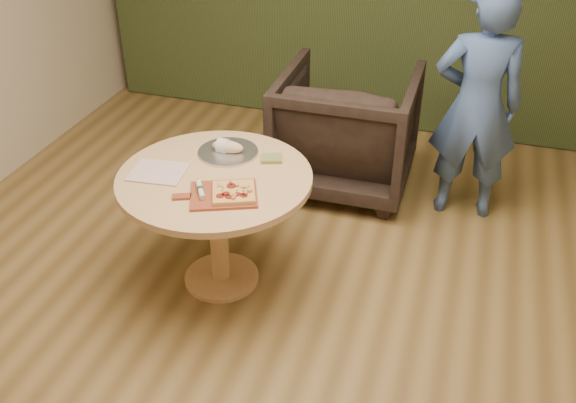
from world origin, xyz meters
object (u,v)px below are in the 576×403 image
at_px(pedestal_table, 216,196).
at_px(bread_roll, 226,146).
at_px(flatbread_pizza, 234,192).
at_px(pizza_paddle, 222,195).
at_px(armchair, 347,124).
at_px(person_standing, 477,106).
at_px(serving_tray, 228,152).
at_px(cutlery_roll, 200,189).

bearing_deg(pedestal_table, bread_roll, 96.68).
distance_m(flatbread_pizza, bread_roll, 0.49).
relative_size(pizza_paddle, armchair, 0.48).
bearing_deg(pizza_paddle, flatbread_pizza, -12.17).
relative_size(pedestal_table, person_standing, 0.68).
xyz_separation_m(bread_roll, person_standing, (1.37, 0.98, 0.01)).
height_order(pizza_paddle, serving_tray, serving_tray).
height_order(flatbread_pizza, person_standing, person_standing).
distance_m(pizza_paddle, cutlery_roll, 0.12).
xyz_separation_m(armchair, person_standing, (0.88, -0.12, 0.31)).
distance_m(pedestal_table, person_standing, 1.84).
bearing_deg(flatbread_pizza, pedestal_table, 136.78).
distance_m(cutlery_roll, serving_tray, 0.46).
distance_m(bread_roll, armchair, 1.24).
distance_m(pedestal_table, pizza_paddle, 0.27).
height_order(bread_roll, person_standing, person_standing).
bearing_deg(armchair, person_standing, 172.02).
xyz_separation_m(flatbread_pizza, armchair, (0.28, 1.53, -0.28)).
height_order(pizza_paddle, bread_roll, bread_roll).
xyz_separation_m(pizza_paddle, armchair, (0.34, 1.54, -0.26)).
relative_size(pedestal_table, serving_tray, 3.09).
height_order(serving_tray, bread_roll, bread_roll).
relative_size(flatbread_pizza, armchair, 0.29).
xyz_separation_m(cutlery_roll, person_standing, (1.33, 1.44, 0.03)).
relative_size(flatbread_pizza, person_standing, 0.18).
bearing_deg(pedestal_table, serving_tray, 94.75).
distance_m(pizza_paddle, armchair, 1.60).
bearing_deg(cutlery_roll, pedestal_table, 60.48).
bearing_deg(person_standing, serving_tray, 28.12).
bearing_deg(armchair, serving_tray, 65.94).
relative_size(pizza_paddle, person_standing, 0.29).
bearing_deg(serving_tray, bread_roll, 180.00).
bearing_deg(flatbread_pizza, pizza_paddle, -169.48).
relative_size(pedestal_table, flatbread_pizza, 3.82).
xyz_separation_m(pedestal_table, pizza_paddle, (0.12, -0.19, 0.15)).
xyz_separation_m(pizza_paddle, person_standing, (1.22, 1.43, 0.05)).
bearing_deg(bread_roll, pedestal_table, -83.32).
xyz_separation_m(flatbread_pizza, bread_roll, (-0.22, 0.43, 0.02)).
distance_m(pizza_paddle, flatbread_pizza, 0.07).
relative_size(cutlery_roll, bread_roll, 0.94).
height_order(pedestal_table, cutlery_roll, cutlery_roll).
bearing_deg(pizza_paddle, serving_tray, 84.92).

